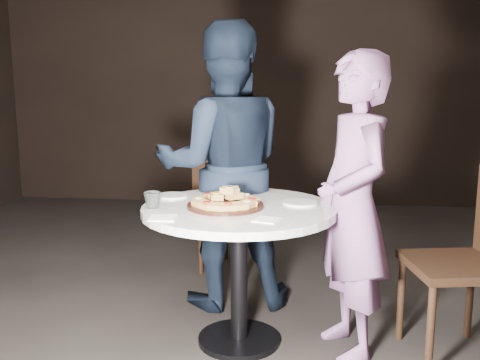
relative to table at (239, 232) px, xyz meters
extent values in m
plane|color=black|center=(-0.10, -0.01, -0.62)|extent=(7.00, 7.00, 0.00)
cylinder|color=black|center=(0.00, 0.00, -0.61)|extent=(0.49, 0.49, 0.03)
cylinder|color=black|center=(0.00, 0.00, -0.24)|extent=(0.10, 0.10, 0.70)
cylinder|color=silver|center=(0.00, 0.00, 0.12)|extent=(1.10, 1.10, 0.04)
cylinder|color=black|center=(-0.07, -0.04, 0.15)|extent=(0.40, 0.40, 0.02)
cube|color=#B08344|center=(0.07, -0.05, 0.18)|extent=(0.07, 0.09, 0.04)
cylinder|color=#AD1F0D|center=(0.07, -0.05, 0.19)|extent=(0.04, 0.04, 0.01)
cube|color=#B08344|center=(0.06, 0.01, 0.18)|extent=(0.10, 0.11, 0.04)
cube|color=#B08344|center=(0.03, 0.06, 0.18)|extent=(0.10, 0.11, 0.04)
cylinder|color=beige|center=(0.03, 0.06, 0.19)|extent=(0.06, 0.06, 0.01)
cube|color=#B08344|center=(-0.02, 0.09, 0.18)|extent=(0.11, 0.10, 0.04)
cube|color=#B08344|center=(-0.07, 0.10, 0.18)|extent=(0.09, 0.07, 0.04)
cylinder|color=#AD1F0D|center=(-0.07, 0.10, 0.19)|extent=(0.04, 0.04, 0.01)
cube|color=#B08344|center=(-0.13, 0.09, 0.18)|extent=(0.11, 0.10, 0.04)
cube|color=#B08344|center=(-0.17, 0.05, 0.18)|extent=(0.11, 0.10, 0.04)
cylinder|color=#AD1F0D|center=(-0.17, 0.05, 0.19)|extent=(0.06, 0.06, 0.01)
cube|color=#B08344|center=(-0.20, 0.00, 0.18)|extent=(0.08, 0.09, 0.04)
cube|color=#B08344|center=(-0.20, -0.05, 0.18)|extent=(0.08, 0.10, 0.04)
cylinder|color=beige|center=(-0.20, -0.05, 0.19)|extent=(0.05, 0.05, 0.01)
cube|color=#B08344|center=(-0.19, -0.11, 0.18)|extent=(0.10, 0.11, 0.04)
cube|color=#B08344|center=(-0.15, -0.15, 0.18)|extent=(0.11, 0.11, 0.04)
cylinder|color=#AD1F0D|center=(-0.15, -0.15, 0.19)|extent=(0.06, 0.06, 0.01)
cube|color=#B08344|center=(-0.09, -0.17, 0.18)|extent=(0.10, 0.08, 0.04)
cube|color=#B08344|center=(-0.04, -0.17, 0.18)|extent=(0.10, 0.09, 0.04)
cylinder|color=#AD1F0D|center=(-0.04, -0.17, 0.19)|extent=(0.05, 0.05, 0.01)
cube|color=#B08344|center=(0.02, -0.14, 0.18)|extent=(0.11, 0.10, 0.04)
cube|color=#B08344|center=(0.05, -0.10, 0.18)|extent=(0.10, 0.11, 0.04)
cylinder|color=beige|center=(0.05, -0.10, 0.19)|extent=(0.05, 0.05, 0.01)
cube|color=#B08344|center=(-0.03, -0.02, 0.20)|extent=(0.10, 0.10, 0.03)
cylinder|color=#2D6B1E|center=(-0.03, -0.02, 0.22)|extent=(0.06, 0.06, 0.01)
cube|color=#B08344|center=(-0.08, 0.01, 0.20)|extent=(0.10, 0.09, 0.04)
cylinder|color=beige|center=(-0.08, 0.01, 0.22)|extent=(0.05, 0.05, 0.01)
cube|color=#B08344|center=(-0.11, -0.05, 0.20)|extent=(0.08, 0.10, 0.03)
cylinder|color=orange|center=(-0.11, -0.05, 0.22)|extent=(0.05, 0.05, 0.01)
cube|color=#B08344|center=(-0.04, -0.02, 0.23)|extent=(0.09, 0.08, 0.04)
cylinder|color=beige|center=(-0.04, -0.02, 0.25)|extent=(0.05, 0.05, 0.01)
cube|color=#B08344|center=(-0.04, -0.04, 0.23)|extent=(0.11, 0.10, 0.04)
cylinder|color=beige|center=(-0.04, -0.04, 0.25)|extent=(0.05, 0.05, 0.01)
cylinder|color=white|center=(-0.40, 0.20, 0.15)|extent=(0.22, 0.22, 0.01)
cylinder|color=white|center=(0.32, 0.09, 0.15)|extent=(0.23, 0.23, 0.01)
imported|color=silver|center=(-0.44, -0.09, 0.18)|extent=(0.12, 0.12, 0.08)
cube|color=white|center=(-0.33, -0.30, 0.15)|extent=(0.14, 0.14, 0.01)
cube|color=white|center=(0.16, -0.28, 0.15)|extent=(0.14, 0.14, 0.01)
cube|color=black|center=(-0.16, 1.14, -0.16)|extent=(0.57, 0.57, 0.04)
cube|color=black|center=(-0.24, 0.94, 0.07)|extent=(0.42, 0.21, 0.46)
cylinder|color=black|center=(0.09, 1.24, -0.39)|extent=(0.05, 0.05, 0.46)
cylinder|color=black|center=(-0.25, 1.38, -0.39)|extent=(0.05, 0.05, 0.46)
cylinder|color=black|center=(-0.06, 0.90, -0.39)|extent=(0.05, 0.05, 0.46)
cylinder|color=black|center=(-0.40, 1.04, -0.39)|extent=(0.05, 0.05, 0.46)
cube|color=black|center=(1.11, -0.03, -0.14)|extent=(0.53, 0.53, 0.04)
cylinder|color=black|center=(0.88, 0.13, -0.38)|extent=(0.05, 0.05, 0.49)
cylinder|color=black|center=(0.95, -0.26, -0.38)|extent=(0.05, 0.05, 0.49)
cylinder|color=black|center=(1.27, 0.20, -0.38)|extent=(0.05, 0.05, 0.49)
imported|color=black|center=(-0.16, 0.55, 0.26)|extent=(0.98, 0.83, 1.77)
imported|color=slate|center=(0.59, -0.03, 0.16)|extent=(0.53, 0.66, 1.57)
camera|label=1|loc=(0.29, -2.72, 0.78)|focal=40.00mm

